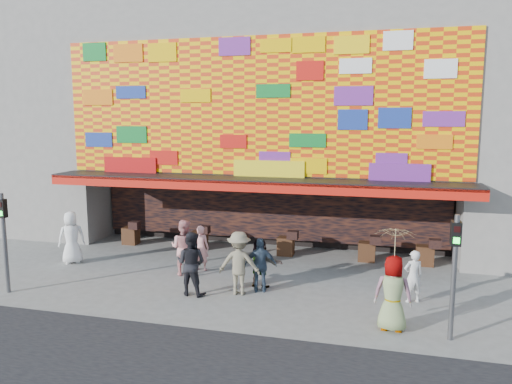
# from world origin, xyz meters

# --- Properties ---
(ground) EXTENTS (90.00, 90.00, 0.00)m
(ground) POSITION_xyz_m (0.00, 0.00, 0.00)
(ground) COLOR slate
(ground) RESTS_ON ground
(shop_building) EXTENTS (15.20, 9.40, 10.00)m
(shop_building) POSITION_xyz_m (0.00, 8.18, 5.23)
(shop_building) COLOR gray
(shop_building) RESTS_ON ground
(neighbor_left) EXTENTS (11.00, 8.00, 12.00)m
(neighbor_left) POSITION_xyz_m (-13.00, 8.00, 6.00)
(neighbor_left) COLOR gray
(neighbor_left) RESTS_ON ground
(signal_left) EXTENTS (0.22, 0.20, 3.00)m
(signal_left) POSITION_xyz_m (-6.20, -1.50, 1.86)
(signal_left) COLOR #59595B
(signal_left) RESTS_ON ground
(signal_right) EXTENTS (0.22, 0.20, 3.00)m
(signal_right) POSITION_xyz_m (6.20, -1.50, 1.86)
(signal_right) COLOR #59595B
(signal_right) RESTS_ON ground
(ped_a) EXTENTS (1.09, 1.05, 1.88)m
(ped_a) POSITION_xyz_m (-6.17, 1.62, 0.94)
(ped_a) COLOR white
(ped_a) RESTS_ON ground
(ped_b) EXTENTS (0.58, 0.39, 1.56)m
(ped_b) POSITION_xyz_m (-1.42, 2.04, 0.78)
(ped_b) COLOR pink
(ped_b) RESTS_ON ground
(ped_c) EXTENTS (0.99, 0.81, 1.89)m
(ped_c) POSITION_xyz_m (-0.84, -0.25, 0.95)
(ped_c) COLOR black
(ped_c) RESTS_ON ground
(ped_d) EXTENTS (1.30, 0.86, 1.88)m
(ped_d) POSITION_xyz_m (0.51, 0.16, 0.94)
(ped_d) COLOR #7E755C
(ped_d) RESTS_ON ground
(ped_e) EXTENTS (1.03, 0.63, 1.64)m
(ped_e) POSITION_xyz_m (1.07, 0.50, 0.82)
(ped_e) COLOR #324358
(ped_e) RESTS_ON ground
(ped_f) EXTENTS (1.47, 0.78, 1.52)m
(ped_f) POSITION_xyz_m (0.94, 0.91, 0.76)
(ped_f) COLOR gray
(ped_f) RESTS_ON ground
(ped_g) EXTENTS (0.95, 0.65, 1.88)m
(ped_g) POSITION_xyz_m (4.87, -1.30, 0.94)
(ped_g) COLOR gray
(ped_g) RESTS_ON ground
(ped_h) EXTENTS (0.65, 0.54, 1.51)m
(ped_h) POSITION_xyz_m (5.43, 0.78, 0.75)
(ped_h) COLOR silver
(ped_h) RESTS_ON ground
(ped_i) EXTENTS (0.93, 0.74, 1.86)m
(ped_i) POSITION_xyz_m (-1.79, 1.42, 0.93)
(ped_i) COLOR pink
(ped_i) RESTS_ON ground
(parasol) EXTENTS (1.03, 1.05, 1.82)m
(parasol) POSITION_xyz_m (4.87, -1.30, 2.14)
(parasol) COLOR beige
(parasol) RESTS_ON ground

